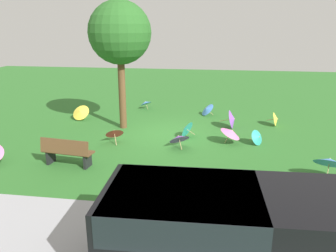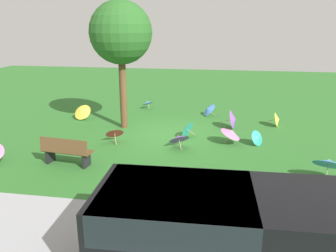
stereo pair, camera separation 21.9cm
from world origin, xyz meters
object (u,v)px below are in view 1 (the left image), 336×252
at_px(parasol_pink_1, 231,132).
at_px(parasol_yellow_5, 276,119).
at_px(parasol_red_0, 114,132).
at_px(parasol_blue_0, 330,161).
at_px(parasol_blue_1, 207,109).
at_px(park_bench, 67,152).
at_px(parasol_blue_2, 146,103).
at_px(parasol_teal_0, 186,129).
at_px(parasol_yellow_2, 80,112).
at_px(shade_tree, 120,33).
at_px(van_dark, 228,225).
at_px(parasol_teal_4, 258,137).
at_px(parasol_purple_1, 179,138).
at_px(parasol_purple_2, 233,119).

xyz_separation_m(parasol_pink_1, parasol_yellow_5, (-1.98, -2.53, -0.13)).
height_order(parasol_red_0, parasol_blue_0, parasol_blue_0).
xyz_separation_m(parasol_blue_1, parasol_pink_1, (-1.02, 3.79, 0.11)).
xyz_separation_m(park_bench, parasol_blue_2, (-0.85, -7.49, -0.14)).
distance_m(parasol_blue_0, parasol_yellow_5, 5.11).
height_order(parasol_pink_1, parasol_yellow_5, parasol_pink_1).
bearing_deg(parasol_teal_0, parasol_pink_1, 163.76).
bearing_deg(parasol_teal_0, parasol_blue_1, -101.85).
bearing_deg(parasol_yellow_2, parasol_yellow_5, -177.72).
bearing_deg(parasol_pink_1, parasol_blue_2, -48.22).
height_order(shade_tree, parasol_pink_1, shade_tree).
xyz_separation_m(van_dark, park_bench, (4.73, -3.92, -0.45)).
bearing_deg(parasol_pink_1, parasol_teal_4, -179.38).
bearing_deg(parasol_yellow_5, van_dark, 76.13).
bearing_deg(parasol_red_0, parasol_yellow_5, -153.90).
height_order(parasol_blue_2, parasol_teal_4, parasol_teal_4).
xyz_separation_m(shade_tree, parasol_yellow_5, (-6.42, -1.19, -3.54)).
height_order(parasol_red_0, parasol_teal_0, parasol_teal_0).
xyz_separation_m(parasol_red_0, parasol_blue_1, (-3.23, -4.31, -0.07)).
relative_size(parasol_blue_2, parasol_teal_4, 1.20).
bearing_deg(parasol_blue_0, parasol_blue_1, -60.00).
bearing_deg(parasol_purple_1, parasol_teal_0, -96.15).
height_order(parasol_purple_1, parasol_teal_4, parasol_purple_1).
bearing_deg(van_dark, parasol_teal_0, -78.98).
distance_m(parasol_pink_1, parasol_teal_4, 0.98).
bearing_deg(parasol_teal_0, shade_tree, -17.28).
distance_m(van_dark, park_bench, 6.16).
height_order(park_bench, parasol_blue_0, park_bench).
relative_size(park_bench, parasol_teal_0, 2.13).
xyz_separation_m(van_dark, parasol_blue_2, (3.89, -11.41, -0.59)).
xyz_separation_m(park_bench, parasol_purple_1, (-3.20, -2.09, -0.10)).
bearing_deg(parasol_blue_2, parasol_purple_2, 147.31).
distance_m(shade_tree, parasol_blue_2, 4.86).
bearing_deg(parasol_blue_0, parasol_pink_1, -43.89).
bearing_deg(parasol_yellow_2, shade_tree, 159.40).
bearing_deg(parasol_yellow_5, parasol_teal_0, 28.89).
distance_m(shade_tree, parasol_blue_1, 5.48).
height_order(park_bench, parasol_red_0, park_bench).
height_order(parasol_red_0, parasol_yellow_2, parasol_yellow_2).
relative_size(parasol_blue_1, parasol_purple_2, 1.05).
distance_m(van_dark, parasol_teal_4, 6.88).
height_order(parasol_blue_1, parasol_blue_2, parasol_blue_1).
height_order(park_bench, parasol_teal_0, park_bench).
bearing_deg(parasol_purple_2, parasol_yellow_2, -2.27).
height_order(park_bench, parasol_teal_4, park_bench).
xyz_separation_m(parasol_red_0, parasol_yellow_2, (2.43, -2.71, -0.02)).
bearing_deg(parasol_blue_0, parasol_yellow_2, -26.89).
bearing_deg(parasol_red_0, van_dark, 122.48).
bearing_deg(parasol_blue_0, parasol_teal_4, -56.73).
relative_size(parasol_blue_0, parasol_purple_1, 1.11).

